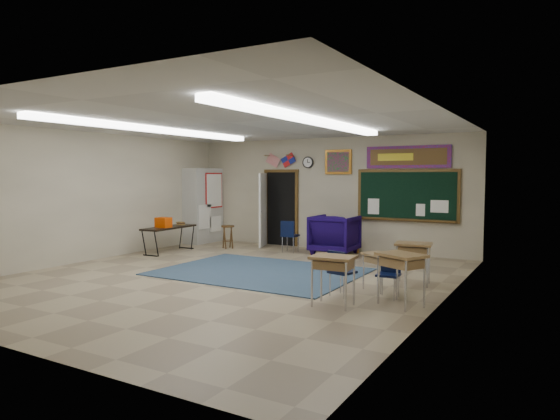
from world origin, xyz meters
The scene contains 24 objects.
floor centered at (0.00, 0.00, 0.00)m, with size 9.00×9.00×0.00m, color #9B8A6A.
back_wall centered at (0.00, 4.50, 1.50)m, with size 8.00×0.04×3.00m, color beige.
left_wall centered at (-4.00, 0.00, 1.50)m, with size 0.04×9.00×3.00m, color beige.
right_wall centered at (4.00, 0.00, 1.50)m, with size 0.04×9.00×3.00m, color beige.
ceiling centered at (0.00, 0.00, 3.00)m, with size 8.00×9.00×0.04m, color beige.
area_rug centered at (0.20, 0.80, 0.01)m, with size 4.00×3.00×0.02m, color #31465D.
fluorescent_strips centered at (0.00, 0.00, 2.94)m, with size 3.86×6.00×0.10m, color white, non-canonical shape.
doorway centered at (-1.50, 4.35, 1.06)m, with size 1.10×0.89×2.16m.
chalkboard centered at (2.20, 4.46, 1.46)m, with size 2.55×0.14×1.30m.
bulletin_board centered at (2.20, 4.47, 2.45)m, with size 2.10×0.05×0.55m.
framed_art_print centered at (0.35, 4.47, 2.35)m, with size 0.75×0.05×0.65m.
wall_clock centered at (-0.55, 4.47, 2.35)m, with size 0.32×0.05×0.32m.
wall_flags centered at (-1.40, 4.44, 2.48)m, with size 1.16×0.06×0.70m, color red, non-canonical shape.
storage_cabinet centered at (-3.71, 3.85, 1.10)m, with size 0.59×1.25×2.20m.
wingback_armchair centered at (0.57, 3.77, 0.50)m, with size 1.06×1.10×1.00m, color #100537.
student_chair_reading centered at (-0.55, 3.45, 0.41)m, with size 0.41×0.41×0.83m, color black, non-canonical shape.
student_chair_desk_a centered at (2.47, -0.24, 0.38)m, with size 0.38×0.38×0.77m, color black, non-canonical shape.
student_chair_desk_b centered at (3.17, 0.00, 0.36)m, with size 0.36×0.36×0.73m, color black, non-canonical shape.
student_desk_front_left centered at (2.88, 0.43, 0.36)m, with size 0.67×0.62×0.65m.
student_desk_front_right centered at (3.26, 1.21, 0.43)m, with size 0.70×0.57×0.77m.
student_desk_back_left centered at (2.60, -0.90, 0.43)m, with size 0.68×0.53×0.77m.
student_desk_back_right centered at (3.49, -0.37, 0.45)m, with size 0.83×0.75×0.81m.
folding_table centered at (-3.26, 1.86, 0.37)m, with size 0.62×1.64×0.92m.
wooden_stool centered at (-2.35, 3.19, 0.33)m, with size 0.36×0.36×0.63m.
Camera 1 is at (5.65, -7.81, 2.00)m, focal length 32.00 mm.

